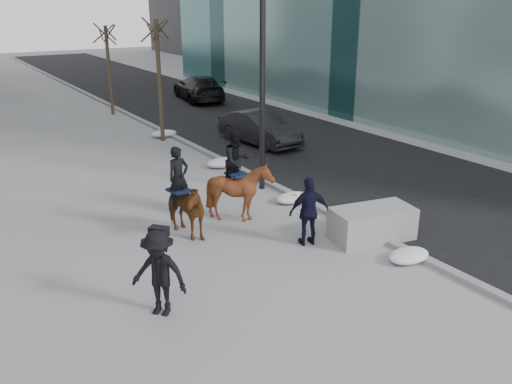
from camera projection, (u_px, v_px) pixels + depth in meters
ground at (284, 268)px, 12.43m from camera, size 120.00×120.00×0.00m
road at (283, 139)px, 23.91m from camera, size 8.00×90.00×0.01m
curb at (202, 150)px, 21.88m from camera, size 0.25×90.00×0.12m
planter at (372, 224)px, 13.84m from camera, size 2.24×1.41×0.83m
car_near at (259, 128)px, 22.90m from camera, size 1.88×4.28×1.37m
car_far at (199, 88)px, 32.79m from camera, size 2.95×5.46×1.50m
tree_near at (159, 75)px, 22.72m from camera, size 1.20×1.20×5.63m
tree_far at (109, 66)px, 28.17m from camera, size 1.20×1.20×5.08m
mounted_left at (182, 204)px, 13.87m from camera, size 1.11×1.93×2.36m
mounted_right at (239, 185)px, 14.85m from camera, size 1.48×1.63×2.54m
feeder at (309, 211)px, 13.38m from camera, size 1.11×0.99×1.75m
camera_crew at (159, 273)px, 10.36m from camera, size 1.23×1.28×1.75m
lamppost at (265, 29)px, 15.90m from camera, size 0.25×1.54×9.09m
snow_piles at (243, 173)px, 18.75m from camera, size 1.26×15.18×0.32m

